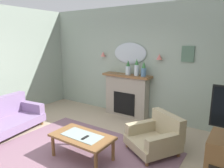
% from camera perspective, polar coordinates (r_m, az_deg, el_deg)
% --- Properties ---
extents(floor, '(7.01, 6.31, 0.10)m').
position_cam_1_polar(floor, '(3.93, -11.18, -20.92)').
color(floor, tan).
rests_on(floor, ground).
extents(wall_back, '(7.01, 0.10, 2.94)m').
position_cam_1_polar(wall_back, '(5.55, 8.32, 5.77)').
color(wall_back, '#93A393').
rests_on(wall_back, ground).
extents(patterned_rug, '(3.20, 2.40, 0.01)m').
position_cam_1_polar(patterned_rug, '(4.02, -9.09, -19.07)').
color(patterned_rug, '#7F5B6B').
rests_on(patterned_rug, ground).
extents(fireplace, '(1.36, 0.36, 1.16)m').
position_cam_1_polar(fireplace, '(5.68, 4.01, -3.20)').
color(fireplace, gray).
rests_on(fireplace, ground).
extents(mantel_vase_right, '(0.14, 0.14, 0.39)m').
position_cam_1_polar(mantel_vase_right, '(5.48, 4.43, 4.30)').
color(mantel_vase_right, silver).
rests_on(mantel_vase_right, fireplace).
extents(mantel_vase_centre, '(0.12, 0.12, 0.44)m').
position_cam_1_polar(mantel_vase_centre, '(5.36, 6.77, 4.42)').
color(mantel_vase_centre, silver).
rests_on(mantel_vase_centre, fireplace).
extents(mantel_vase_left, '(0.14, 0.14, 0.37)m').
position_cam_1_polar(mantel_vase_left, '(5.28, 8.69, 3.80)').
color(mantel_vase_left, '#4C7093').
rests_on(mantel_vase_left, fireplace).
extents(wall_mirror, '(0.96, 0.06, 0.56)m').
position_cam_1_polar(wall_mirror, '(5.61, 4.92, 8.41)').
color(wall_mirror, '#B2BCC6').
extents(wall_sconce_left, '(0.14, 0.14, 0.14)m').
position_cam_1_polar(wall_sconce_left, '(6.03, -2.46, 8.23)').
color(wall_sconce_left, '#D17066').
extents(wall_sconce_right, '(0.14, 0.14, 0.14)m').
position_cam_1_polar(wall_sconce_right, '(5.21, 12.89, 7.29)').
color(wall_sconce_right, '#D17066').
extents(framed_picture, '(0.28, 0.03, 0.36)m').
position_cam_1_polar(framed_picture, '(5.06, 20.11, 7.74)').
color(framed_picture, '#4C6B56').
extents(coffee_table, '(1.10, 0.60, 0.45)m').
position_cam_1_polar(coffee_table, '(3.78, -8.20, -14.61)').
color(coffee_table, brown).
rests_on(coffee_table, ground).
extents(tv_remote, '(0.04, 0.16, 0.02)m').
position_cam_1_polar(tv_remote, '(3.65, -7.38, -14.42)').
color(tv_remote, black).
rests_on(tv_remote, coffee_table).
extents(floral_couch, '(1.08, 1.81, 0.76)m').
position_cam_1_polar(floral_couch, '(5.32, -28.34, -8.64)').
color(floral_couch, gray).
rests_on(floral_couch, ground).
extents(armchair_near_fireplace, '(1.11, 1.12, 0.71)m').
position_cam_1_polar(armchair_near_fireplace, '(4.10, 12.16, -13.77)').
color(armchair_near_fireplace, tan).
rests_on(armchair_near_fireplace, ground).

